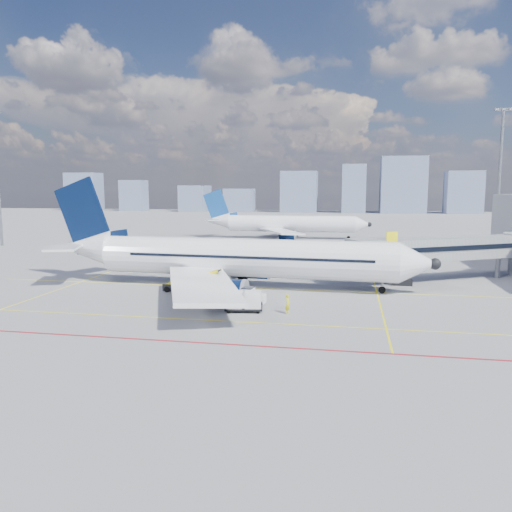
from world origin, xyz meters
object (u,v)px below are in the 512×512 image
at_px(belt_loader, 186,286).
at_px(cargo_dolly, 244,301).
at_px(baggage_tug, 251,297).
at_px(ramp_worker, 288,304).
at_px(main_aircraft, 229,258).
at_px(second_aircraft, 284,224).

bearing_deg(belt_loader, cargo_dolly, -37.00).
relative_size(baggage_tug, ramp_worker, 1.46).
xyz_separation_m(belt_loader, ramp_worker, (11.76, -7.24, 0.19)).
xyz_separation_m(baggage_tug, ramp_worker, (3.82, -2.67, 0.06)).
relative_size(main_aircraft, second_aircraft, 1.19).
bearing_deg(baggage_tug, second_aircraft, 99.78).
xyz_separation_m(second_aircraft, baggage_tug, (5.22, -63.88, -2.43)).
height_order(main_aircraft, baggage_tug, main_aircraft).
distance_m(baggage_tug, cargo_dolly, 2.73).
bearing_deg(main_aircraft, ramp_worker, -51.59).
relative_size(baggage_tug, cargo_dolly, 0.71).
xyz_separation_m(cargo_dolly, ramp_worker, (3.93, 0.05, -0.14)).
relative_size(baggage_tug, belt_loader, 0.39).
bearing_deg(second_aircraft, belt_loader, -94.27).
relative_size(second_aircraft, belt_loader, 5.77).
relative_size(cargo_dolly, belt_loader, 0.55).
distance_m(main_aircraft, second_aircraft, 55.43).
height_order(main_aircraft, belt_loader, main_aircraft).
height_order(main_aircraft, cargo_dolly, main_aircraft).
distance_m(baggage_tug, belt_loader, 9.16).
bearing_deg(cargo_dolly, belt_loader, 127.99).
distance_m(baggage_tug, ramp_worker, 4.66).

